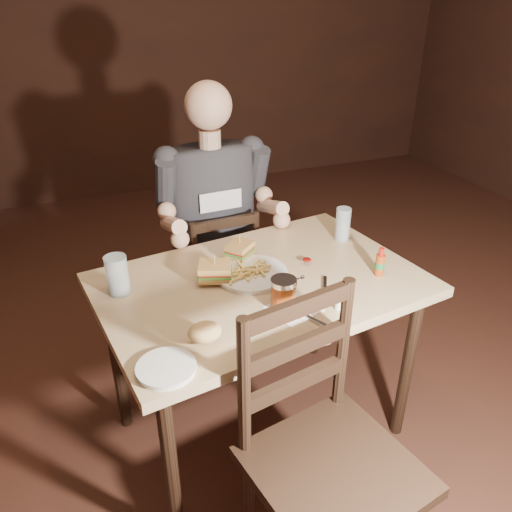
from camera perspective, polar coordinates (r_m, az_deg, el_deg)
name	(u,v)px	position (r m, az deg, el deg)	size (l,w,h in m)	color
room_shell	(371,128)	(1.48, 13.04, 14.08)	(7.00, 7.00, 7.00)	black
main_table	(261,299)	(1.93, 0.55, -4.89)	(1.29, 0.95, 0.77)	tan
chair_far	(215,278)	(2.61, -4.68, -2.55)	(0.38, 0.42, 0.83)	black
chair_near	(334,470)	(1.62, 8.95, -23.06)	(0.45, 0.50, 0.99)	black
diner	(215,191)	(2.34, -4.73, 7.42)	(0.56, 0.44, 0.97)	#2E2D32
dinner_plate	(251,274)	(1.91, -0.56, -2.12)	(0.27, 0.27, 0.02)	white
sandwich_left	(215,266)	(1.85, -4.73, -1.17)	(0.12, 0.10, 0.10)	#B78841
sandwich_right	(240,246)	(2.00, -1.87, 1.11)	(0.10, 0.09, 0.09)	#B78841
fries_pile	(243,270)	(1.89, -1.49, -1.64)	(0.23, 0.16, 0.04)	#EBCA6B
ketchup_dollop	(307,260)	(2.00, 5.84, -0.42)	(0.04, 0.04, 0.01)	maroon
glass_left	(117,275)	(1.84, -15.57, -2.12)	(0.08, 0.08, 0.15)	silver
glass_right	(343,224)	(2.20, 9.89, 3.60)	(0.06, 0.06, 0.15)	silver
hot_sauce	(380,262)	(1.95, 14.00, -0.62)	(0.04, 0.04, 0.12)	#933911
salt_shaker	(339,301)	(1.74, 9.49, -5.14)	(0.03, 0.03, 0.06)	white
syrup_dispenser	(283,294)	(1.70, 3.14, -4.34)	(0.09, 0.09, 0.11)	#933911
napkin	(293,309)	(1.73, 4.28, -6.04)	(0.16, 0.15, 0.00)	white
knife	(320,323)	(1.67, 7.36, -7.59)	(0.01, 0.23, 0.01)	silver
fork	(325,288)	(1.85, 7.90, -3.67)	(0.01, 0.17, 0.01)	silver
side_plate	(166,369)	(1.50, -10.21, -12.60)	(0.17, 0.17, 0.01)	white
bread_roll	(205,332)	(1.56, -5.87, -8.66)	(0.11, 0.09, 0.06)	tan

